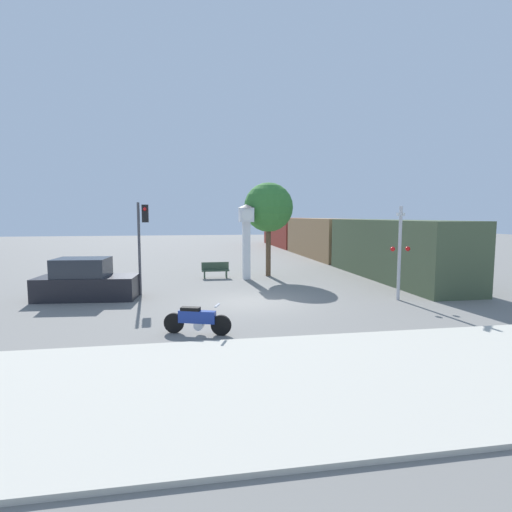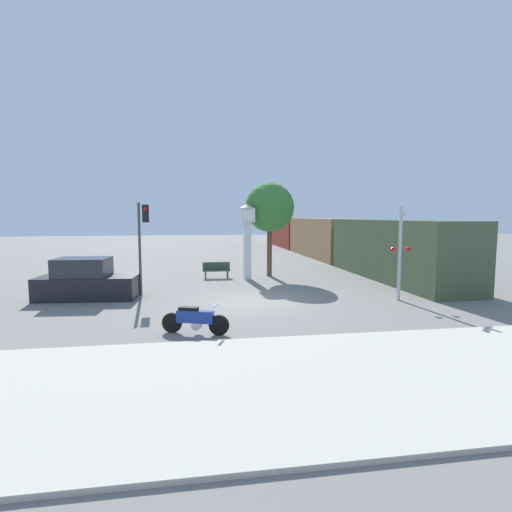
# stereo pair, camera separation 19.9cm
# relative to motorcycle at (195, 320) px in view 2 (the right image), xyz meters

# --- Properties ---
(ground_plane) EXTENTS (120.00, 120.00, 0.00)m
(ground_plane) POSITION_rel_motorcycle_xyz_m (2.36, 4.30, -0.45)
(ground_plane) COLOR slate
(sidewalk_strip) EXTENTS (36.00, 6.00, 0.10)m
(sidewalk_strip) POSITION_rel_motorcycle_xyz_m (2.36, -4.00, -0.40)
(sidewalk_strip) COLOR #BCB7A8
(sidewalk_strip) RESTS_ON ground_plane
(motorcycle) EXTENTS (2.05, 0.85, 0.94)m
(motorcycle) POSITION_rel_motorcycle_xyz_m (0.00, 0.00, 0.00)
(motorcycle) COLOR black
(motorcycle) RESTS_ON ground_plane
(clock_tower) EXTENTS (0.95, 0.95, 4.28)m
(clock_tower) POSITION_rel_motorcycle_xyz_m (3.07, 10.42, 2.38)
(clock_tower) COLOR white
(clock_tower) RESTS_ON ground_plane
(freight_train) EXTENTS (2.80, 38.03, 3.40)m
(freight_train) POSITION_rel_motorcycle_xyz_m (11.43, 22.02, 1.25)
(freight_train) COLOR #425138
(freight_train) RESTS_ON ground_plane
(traffic_light) EXTENTS (0.50, 0.35, 4.24)m
(traffic_light) POSITION_rel_motorcycle_xyz_m (-2.27, 6.60, 2.46)
(traffic_light) COLOR #47474C
(traffic_light) RESTS_ON ground_plane
(railroad_crossing_signal) EXTENTS (0.90, 0.82, 4.04)m
(railroad_crossing_signal) POSITION_rel_motorcycle_xyz_m (8.72, 3.61, 1.75)
(railroad_crossing_signal) COLOR #B7B7BC
(railroad_crossing_signal) RESTS_ON ground_plane
(street_tree) EXTENTS (2.93, 2.93, 5.61)m
(street_tree) POSITION_rel_motorcycle_xyz_m (4.55, 11.37, 3.66)
(street_tree) COLOR brown
(street_tree) RESTS_ON ground_plane
(bench) EXTENTS (1.60, 0.44, 0.92)m
(bench) POSITION_rel_motorcycle_xyz_m (1.34, 11.15, 0.04)
(bench) COLOR #384C38
(bench) RESTS_ON ground_plane
(parked_car) EXTENTS (4.33, 2.14, 1.80)m
(parked_car) POSITION_rel_motorcycle_xyz_m (-4.66, 6.13, 0.30)
(parked_car) COLOR black
(parked_car) RESTS_ON ground_plane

